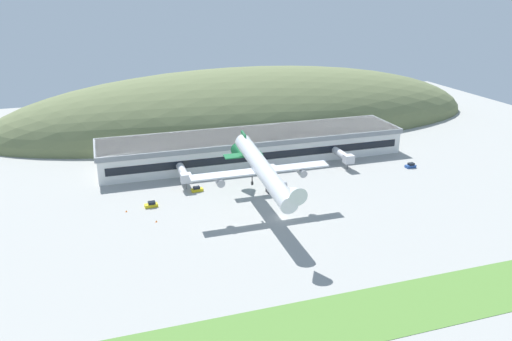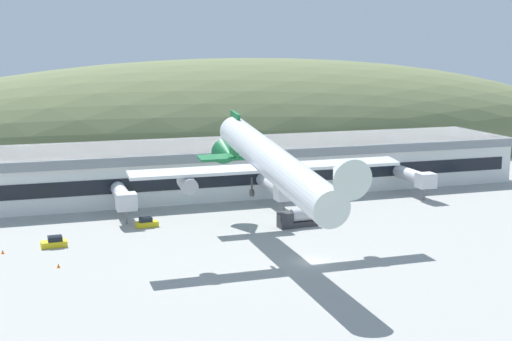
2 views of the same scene
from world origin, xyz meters
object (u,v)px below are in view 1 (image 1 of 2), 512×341
Objects in this scene: jetway_1 at (266,165)px; service_car_1 at (151,205)px; terminal_building at (253,145)px; cargo_airplane at (262,169)px; service_car_0 at (411,166)px; traffic_cone_0 at (156,221)px; jetway_0 at (184,173)px; fuel_truck at (277,187)px; jetway_2 at (343,156)px; traffic_cone_1 at (126,211)px; service_car_2 at (197,189)px.

jetway_1 reaches higher than service_car_1.
terminal_building is 48.64m from cargo_airplane.
jetway_1 is at bearing 171.50° from service_car_0.
terminal_building is 59.88m from traffic_cone_0.
terminal_building is 8.04× the size of jetway_1.
terminal_building is 194.81× the size of traffic_cone_0.
terminal_building is 57.46m from service_car_0.
terminal_building is 2.18× the size of cargo_airplane.
jetway_0 reaches higher than fuel_truck.
jetway_2 is at bearing 0.41° from jetway_0.
traffic_cone_0 is at bearing -160.24° from jetway_2.
traffic_cone_0 is at bearing -51.24° from traffic_cone_1.
jetway_0 is 80.57m from service_car_0.
terminal_building reaches higher than traffic_cone_1.
cargo_airplane is 13.74× the size of service_car_0.
traffic_cone_0 is (-39.08, -10.40, -1.18)m from fuel_truck.
service_car_1 is 6.73× the size of traffic_cone_1.
service_car_1 is 1.02× the size of service_car_2.
service_car_2 is (-54.74, -7.02, -3.32)m from jetway_2.
traffic_cone_1 is at bearing -175.92° from service_car_0.
terminal_building is 29.90× the size of service_car_0.
terminal_building reaches higher than fuel_truck.
jetway_2 is 21.18× the size of traffic_cone_0.
service_car_1 is 10.58m from traffic_cone_0.
cargo_airplane is (-10.55, -27.72, 9.56)m from jetway_1.
service_car_1 is at bearing 154.44° from cargo_airplane.
jetway_1 is (27.92, -0.53, 0.00)m from jetway_0.
jetway_1 is 0.27× the size of cargo_airplane.
traffic_cone_1 is (-77.22, -15.84, -3.71)m from jetway_2.
fuel_truck reaches higher than service_car_1.
jetway_2 is (28.33, -17.80, -1.53)m from terminal_building.
cargo_airplane is 29.04m from service_car_2.
fuel_truck is at bearing 55.62° from cargo_airplane.
terminal_building reaches higher than jetway_0.
cargo_airplane reaches higher than fuel_truck.
terminal_building reaches higher than service_car_2.
jetway_2 is at bearing 11.72° from service_car_1.
service_car_1 is at bearing -168.28° from jetway_2.
jetway_0 reaches higher than traffic_cone_0.
service_car_1 is at bearing 90.58° from traffic_cone_0.
jetway_1 is at bearing -1.10° from jetway_0.
cargo_airplane reaches higher than jetway_2.
cargo_airplane is at bearing -58.41° from jetway_0.
cargo_airplane reaches higher than terminal_building.
jetway_0 is at bearing 113.89° from service_car_2.
cargo_airplane reaches higher than jetway_0.
terminal_building is 32.81m from fuel_truck.
service_car_1 reaches higher than service_car_2.
jetway_2 is at bearing 25.54° from fuel_truck.
traffic_cone_1 is at bearing 160.84° from cargo_airplane.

